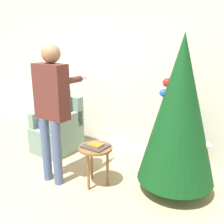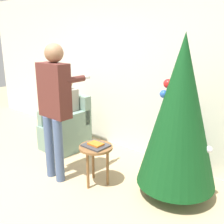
% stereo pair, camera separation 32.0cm
% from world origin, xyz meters
% --- Properties ---
extents(ground_plane, '(14.00, 14.00, 0.00)m').
position_xyz_m(ground_plane, '(0.00, 0.00, 0.00)').
color(ground_plane, tan).
extents(wall_back, '(8.00, 0.06, 2.70)m').
position_xyz_m(wall_back, '(0.00, 2.23, 1.35)').
color(wall_back, silver).
rests_on(wall_back, ground_plane).
extents(christmas_tree, '(0.95, 0.95, 1.96)m').
position_xyz_m(christmas_tree, '(1.40, 1.50, 1.06)').
color(christmas_tree, brown).
rests_on(christmas_tree, ground_plane).
extents(armchair, '(0.62, 0.72, 0.92)m').
position_xyz_m(armchair, '(-0.72, 1.54, 0.34)').
color(armchair, gray).
rests_on(armchair, ground_plane).
extents(person_seated, '(0.36, 0.46, 1.25)m').
position_xyz_m(person_seated, '(-0.72, 1.52, 0.69)').
color(person_seated, '#475B84').
rests_on(person_seated, ground_plane).
extents(person_standing, '(0.47, 0.57, 1.83)m').
position_xyz_m(person_standing, '(-0.03, 0.81, 1.11)').
color(person_standing, '#475B84').
rests_on(person_standing, ground_plane).
extents(side_stool, '(0.44, 0.44, 0.54)m').
position_xyz_m(side_stool, '(0.50, 1.02, 0.46)').
color(side_stool, brown).
rests_on(side_stool, ground_plane).
extents(laptop, '(0.31, 0.26, 0.02)m').
position_xyz_m(laptop, '(0.50, 1.02, 0.55)').
color(laptop, '#38383D').
rests_on(laptop, side_stool).
extents(book, '(0.19, 0.14, 0.02)m').
position_xyz_m(book, '(0.50, 1.02, 0.57)').
color(book, orange).
rests_on(book, laptop).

